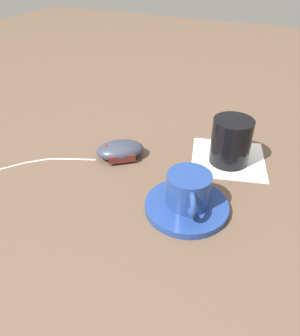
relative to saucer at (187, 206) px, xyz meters
The scene contains 7 objects.
ground_plane 0.13m from the saucer, 116.41° to the left, with size 3.00×3.00×0.00m, color brown.
saucer is the anchor object (origin of this frame).
coffee_cup 0.04m from the saucer, 77.45° to the left, with size 0.08×0.10×0.06m.
computer_mouse 0.21m from the saucer, 151.88° to the left, with size 0.12×0.12×0.04m.
mouse_cable 0.40m from the saucer, behind, with size 0.31×0.25×0.00m.
napkin_under_glass 0.19m from the saucer, 80.91° to the left, with size 0.16×0.16×0.00m, color white.
drinking_glass 0.19m from the saucer, 80.01° to the left, with size 0.08×0.08×0.10m, color black.
Camera 1 is at (0.18, -0.54, 0.40)m, focal length 35.00 mm.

